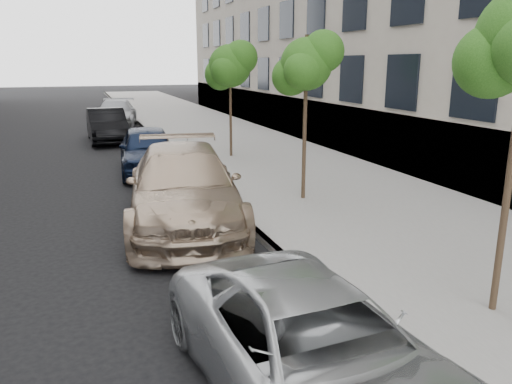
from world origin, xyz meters
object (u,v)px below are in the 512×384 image
minivan (314,351)px  sedan_black (107,125)px  suv (184,187)px  sedan_rear (116,114)px  sedan_blue (148,150)px  tree_mid (307,64)px  tree_far (231,66)px

minivan → sedan_black: (-0.85, 19.95, 0.11)m
minivan → suv: (0.00, 6.67, 0.22)m
sedan_black → sedan_rear: bearing=79.9°
sedan_black → sedan_rear: 5.61m
minivan → sedan_black: bearing=88.7°
sedan_blue → sedan_black: (-0.85, 7.41, -0.01)m
suv → sedan_blue: 5.88m
sedan_black → tree_mid: bearing=-73.0°
tree_mid → suv: (-3.33, -0.67, -2.69)m
suv → sedan_rear: size_ratio=1.14×
tree_mid → sedan_blue: tree_mid is taller
sedan_blue → sedan_black: 7.46m
suv → tree_mid: bearing=20.1°
tree_far → sedan_black: tree_far is taller
minivan → suv: suv is taller
suv → sedan_blue: suv is taller
tree_mid → sedan_black: tree_mid is taller
tree_mid → sedan_black: 13.58m
sedan_black → sedan_rear: (0.85, 5.55, -0.00)m
tree_far → suv: 8.32m
minivan → sedan_blue: 12.54m
minivan → sedan_black: size_ratio=1.01×
sedan_black → sedan_rear: size_ratio=0.88×
tree_mid → tree_far: (0.00, 6.50, -0.08)m
minivan → sedan_rear: size_ratio=0.89×
tree_mid → suv: tree_mid is taller
minivan → sedan_blue: size_ratio=1.03×
sedan_rear → sedan_blue: bearing=-80.9°
suv → sedan_rear: 18.83m
suv → sedan_blue: bearing=98.8°
sedan_blue → tree_far: bearing=25.8°
tree_mid → sedan_blue: size_ratio=0.94×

